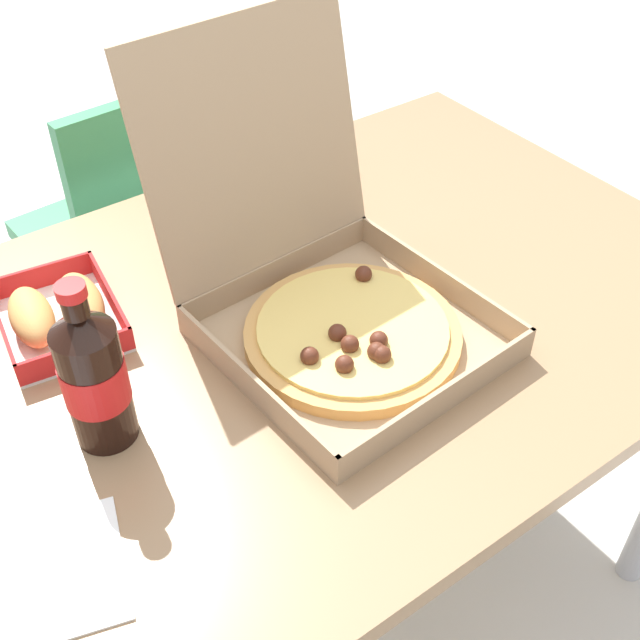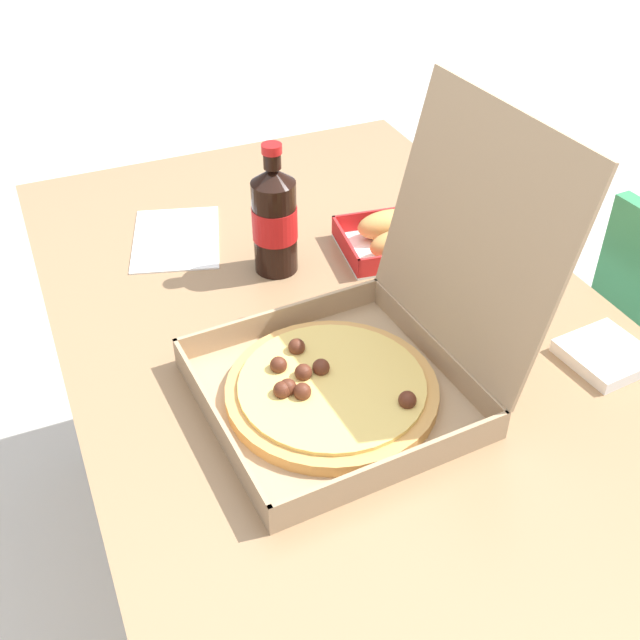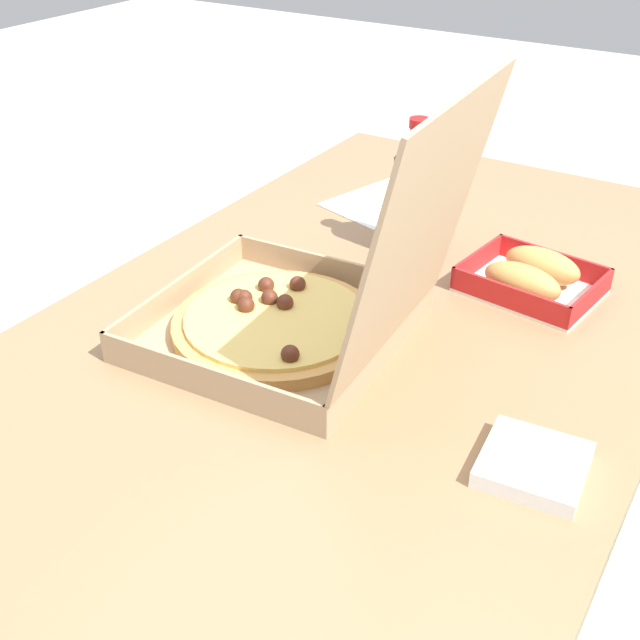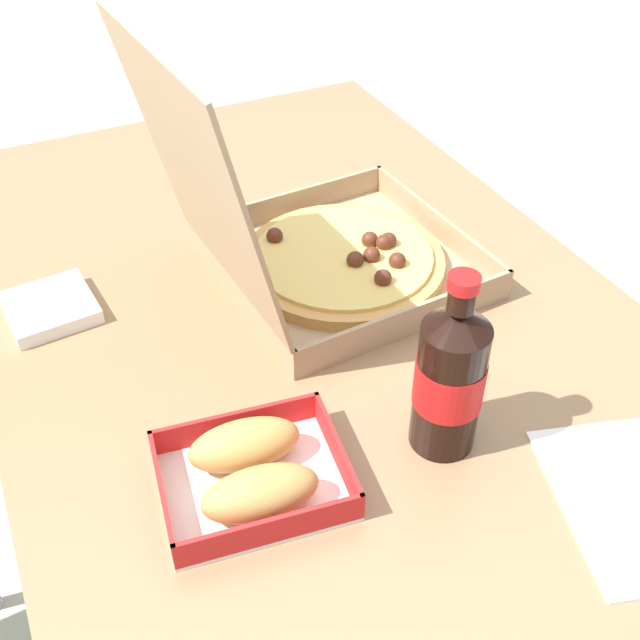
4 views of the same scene
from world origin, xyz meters
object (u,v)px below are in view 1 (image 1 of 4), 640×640
bread_side_box (57,312)px  paper_menu (18,585)px  cola_bottle (94,377)px  chair (143,231)px  napkin_pile (248,188)px  pizza_box_open (335,301)px

bread_side_box → paper_menu: bread_side_box is taller
cola_bottle → paper_menu: cola_bottle is taller
cola_bottle → paper_menu: (-0.16, -0.13, -0.09)m
chair → napkin_pile: size_ratio=7.55×
chair → cola_bottle: cola_bottle is taller
pizza_box_open → paper_menu: 0.50m
chair → napkin_pile: bearing=-78.8°
pizza_box_open → bread_side_box: bearing=143.5°
pizza_box_open → napkin_pile: size_ratio=3.89×
pizza_box_open → chair: bearing=88.6°
pizza_box_open → napkin_pile: 0.37m
paper_menu → cola_bottle: bearing=56.5°
napkin_pile → bread_side_box: bearing=-160.4°
napkin_pile → pizza_box_open: bearing=-103.3°
chair → pizza_box_open: 0.75m
bread_side_box → napkin_pile: size_ratio=1.89×
pizza_box_open → cola_bottle: pizza_box_open is taller
chair → paper_menu: 0.99m
cola_bottle → napkin_pile: cola_bottle is taller
cola_bottle → pizza_box_open: bearing=-1.5°
chair → cola_bottle: size_ratio=3.71×
pizza_box_open → paper_menu: pizza_box_open is taller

